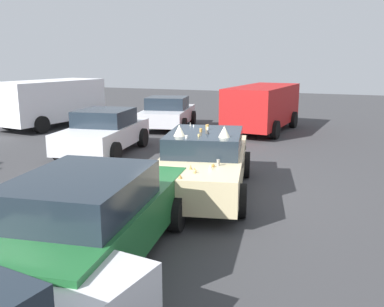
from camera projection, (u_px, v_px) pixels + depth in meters
ground_plane at (204, 192)px, 9.85m from camera, size 60.00×60.00×0.00m
art_car_decorated at (204, 162)px, 9.71m from camera, size 4.94×2.77×1.65m
parked_van_near_right at (50, 101)px, 19.11m from camera, size 5.30×2.79×2.07m
parked_van_behind_left at (263, 106)px, 17.86m from camera, size 5.20×2.48×1.91m
parked_sedan_far_right at (168, 113)px, 18.71m from camera, size 4.22×2.69×1.39m
parked_sedan_row_back_center at (93, 217)px, 6.30m from camera, size 4.64×2.49×1.48m
parked_sedan_near_left at (104, 132)px, 13.78m from camera, size 4.28×2.47×1.43m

